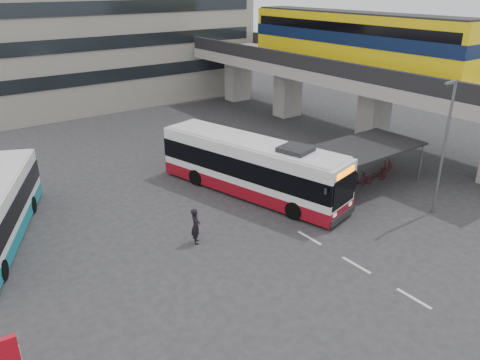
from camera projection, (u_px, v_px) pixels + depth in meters
ground at (271, 254)px, 21.94m from camera, size 120.00×120.00×0.00m
viaduct at (345, 57)px, 37.22m from camera, size 8.00×32.00×9.68m
bike_shelter at (347, 167)px, 28.22m from camera, size 10.00×4.00×2.54m
road_markings at (356, 265)px, 21.08m from camera, size 0.15×7.60×0.01m
bus_main at (251, 167)px, 27.62m from camera, size 5.57×12.42×3.59m
pedestrian at (196, 226)px, 22.55m from camera, size 0.69×0.80×1.84m
lamp_post at (445, 141)px, 24.17m from camera, size 1.29×0.30×7.36m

